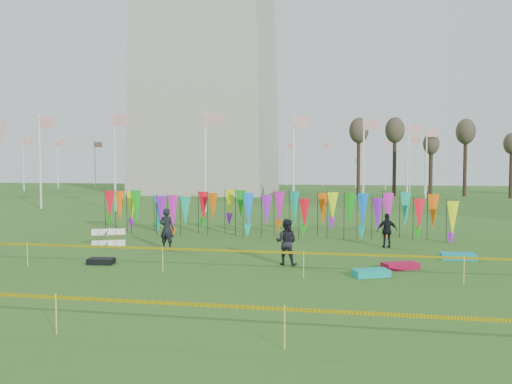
% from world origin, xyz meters
% --- Properties ---
extents(ground, '(160.00, 160.00, 0.00)m').
position_xyz_m(ground, '(0.00, 0.00, 0.00)').
color(ground, '#255517').
rests_on(ground, ground).
extents(flagpole_ring, '(57.40, 56.16, 8.00)m').
position_xyz_m(flagpole_ring, '(-14.00, 48.00, 4.00)').
color(flagpole_ring, silver).
rests_on(flagpole_ring, ground).
extents(banner_row, '(18.64, 0.64, 2.21)m').
position_xyz_m(banner_row, '(0.28, 7.92, 1.33)').
color(banner_row, black).
rests_on(banner_row, ground).
extents(caution_tape_near, '(26.00, 0.02, 0.90)m').
position_xyz_m(caution_tape_near, '(-0.22, -1.25, 0.78)').
color(caution_tape_near, yellow).
rests_on(caution_tape_near, ground).
extents(caution_tape_far, '(26.00, 0.02, 0.90)m').
position_xyz_m(caution_tape_far, '(-0.22, -7.69, 0.78)').
color(caution_tape_far, yellow).
rests_on(caution_tape_far, ground).
extents(box_kite, '(0.75, 0.75, 0.83)m').
position_xyz_m(box_kite, '(-6.24, 3.45, 0.41)').
color(box_kite, red).
rests_on(box_kite, ground).
extents(person_left, '(0.71, 0.55, 1.82)m').
position_xyz_m(person_left, '(-3.35, 3.15, 0.91)').
color(person_left, black).
rests_on(person_left, ground).
extents(person_mid, '(0.89, 0.62, 1.70)m').
position_xyz_m(person_mid, '(2.16, 0.79, 0.85)').
color(person_mid, black).
rests_on(person_mid, ground).
extents(person_right, '(0.94, 0.58, 1.54)m').
position_xyz_m(person_right, '(6.13, 5.42, 0.77)').
color(person_right, black).
rests_on(person_right, ground).
extents(kite_bag_turquoise, '(1.31, 1.00, 0.23)m').
position_xyz_m(kite_bag_turquoise, '(5.15, -0.64, 0.12)').
color(kite_bag_turquoise, '#0BAFA3').
rests_on(kite_bag_turquoise, ground).
extents(kite_bag_red, '(1.37, 1.05, 0.23)m').
position_xyz_m(kite_bag_red, '(6.23, 0.77, 0.11)').
color(kite_bag_red, '#AD0B35').
rests_on(kite_bag_red, ground).
extents(kite_bag_black, '(0.98, 0.63, 0.22)m').
position_xyz_m(kite_bag_black, '(-4.65, -0.29, 0.11)').
color(kite_bag_black, black).
rests_on(kite_bag_black, ground).
extents(kite_bag_teal, '(1.30, 0.63, 0.25)m').
position_xyz_m(kite_bag_teal, '(8.64, 3.03, 0.12)').
color(kite_bag_teal, '#0C96B3').
rests_on(kite_bag_teal, ground).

